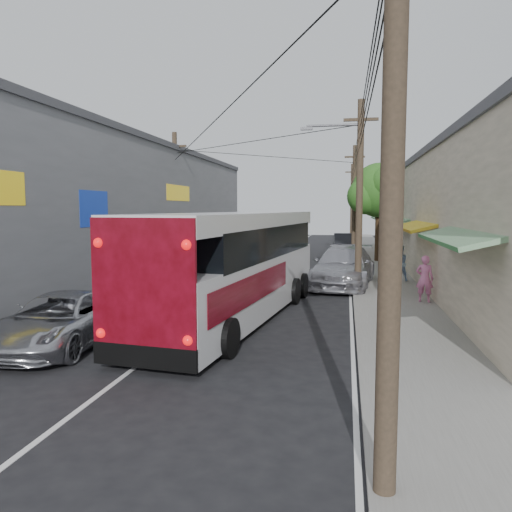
{
  "coord_description": "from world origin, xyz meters",
  "views": [
    {
      "loc": [
        4.68,
        -8.07,
        3.62
      ],
      "look_at": [
        1.52,
        9.41,
        1.91
      ],
      "focal_mm": 35.0,
      "sensor_mm": 36.0,
      "label": 1
    }
  ],
  "objects_px": {
    "pedestrian_far": "(400,263)",
    "coach_bus": "(238,264)",
    "pedestrian_near": "(425,279)",
    "jeepney": "(61,320)",
    "parked_car_far": "(345,244)",
    "parked_suv": "(344,267)",
    "parked_car_mid": "(344,256)"
  },
  "relations": [
    {
      "from": "coach_bus",
      "to": "parked_car_mid",
      "type": "relative_size",
      "value": 2.71
    },
    {
      "from": "jeepney",
      "to": "parked_car_far",
      "type": "height_order",
      "value": "parked_car_far"
    },
    {
      "from": "parked_car_far",
      "to": "pedestrian_near",
      "type": "xyz_separation_m",
      "value": [
        3.0,
        -21.11,
        0.19
      ]
    },
    {
      "from": "jeepney",
      "to": "parked_car_far",
      "type": "xyz_separation_m",
      "value": [
        7.24,
        28.66,
        0.11
      ]
    },
    {
      "from": "jeepney",
      "to": "pedestrian_far",
      "type": "relative_size",
      "value": 2.93
    },
    {
      "from": "pedestrian_near",
      "to": "coach_bus",
      "type": "bearing_deg",
      "value": 42.47
    },
    {
      "from": "coach_bus",
      "to": "pedestrian_near",
      "type": "xyz_separation_m",
      "value": [
        6.39,
        3.39,
        -0.8
      ]
    },
    {
      "from": "coach_bus",
      "to": "jeepney",
      "type": "height_order",
      "value": "coach_bus"
    },
    {
      "from": "parked_car_mid",
      "to": "parked_car_far",
      "type": "xyz_separation_m",
      "value": [
        0.0,
        10.55,
        0.03
      ]
    },
    {
      "from": "parked_car_mid",
      "to": "pedestrian_near",
      "type": "xyz_separation_m",
      "value": [
        3.0,
        -10.56,
        0.23
      ]
    },
    {
      "from": "coach_bus",
      "to": "pedestrian_near",
      "type": "relative_size",
      "value": 6.99
    },
    {
      "from": "parked_car_far",
      "to": "pedestrian_far",
      "type": "relative_size",
      "value": 2.85
    },
    {
      "from": "parked_car_mid",
      "to": "parked_car_far",
      "type": "distance_m",
      "value": 10.55
    },
    {
      "from": "parked_car_mid",
      "to": "pedestrian_far",
      "type": "xyz_separation_m",
      "value": [
        2.66,
        -5.04,
        0.2
      ]
    },
    {
      "from": "coach_bus",
      "to": "parked_suv",
      "type": "bearing_deg",
      "value": 72.71
    },
    {
      "from": "parked_suv",
      "to": "pedestrian_far",
      "type": "height_order",
      "value": "pedestrian_far"
    },
    {
      "from": "parked_car_mid",
      "to": "pedestrian_far",
      "type": "distance_m",
      "value": 5.7
    },
    {
      "from": "parked_suv",
      "to": "pedestrian_far",
      "type": "bearing_deg",
      "value": 35.33
    },
    {
      "from": "parked_suv",
      "to": "parked_car_mid",
      "type": "height_order",
      "value": "parked_suv"
    },
    {
      "from": "coach_bus",
      "to": "pedestrian_near",
      "type": "height_order",
      "value": "coach_bus"
    },
    {
      "from": "pedestrian_far",
      "to": "coach_bus",
      "type": "bearing_deg",
      "value": 43.75
    },
    {
      "from": "jeepney",
      "to": "pedestrian_far",
      "type": "bearing_deg",
      "value": 50.22
    },
    {
      "from": "parked_car_mid",
      "to": "pedestrian_near",
      "type": "bearing_deg",
      "value": -71.94
    },
    {
      "from": "jeepney",
      "to": "parked_car_mid",
      "type": "bearing_deg",
      "value": 65.57
    },
    {
      "from": "parked_car_far",
      "to": "pedestrian_near",
      "type": "distance_m",
      "value": 21.33
    },
    {
      "from": "pedestrian_near",
      "to": "pedestrian_far",
      "type": "xyz_separation_m",
      "value": [
        -0.34,
        5.52,
        -0.02
      ]
    },
    {
      "from": "coach_bus",
      "to": "parked_car_far",
      "type": "height_order",
      "value": "coach_bus"
    },
    {
      "from": "pedestrian_near",
      "to": "pedestrian_far",
      "type": "height_order",
      "value": "pedestrian_near"
    },
    {
      "from": "jeepney",
      "to": "parked_car_mid",
      "type": "relative_size",
      "value": 1.1
    },
    {
      "from": "coach_bus",
      "to": "pedestrian_near",
      "type": "bearing_deg",
      "value": 35.04
    },
    {
      "from": "coach_bus",
      "to": "jeepney",
      "type": "bearing_deg",
      "value": -125.82
    },
    {
      "from": "parked_car_mid",
      "to": "parked_car_far",
      "type": "relative_size",
      "value": 0.93
    }
  ]
}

